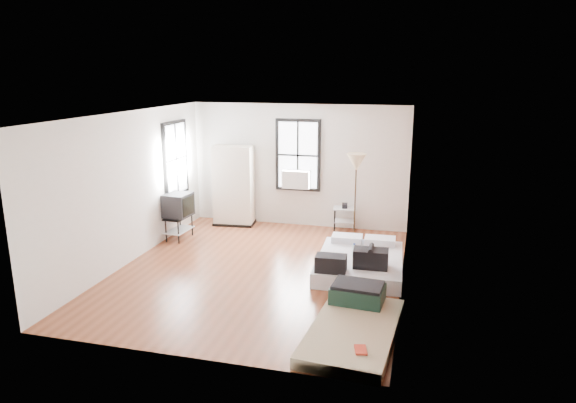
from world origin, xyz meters
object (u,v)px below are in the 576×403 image
(side_table, at_px, (345,213))
(tv_stand, at_px, (178,207))
(mattress_bare, at_px, (355,321))
(wardrobe, at_px, (234,186))
(floor_lamp, at_px, (356,166))
(mattress_main, at_px, (359,262))

(side_table, bearing_deg, tv_stand, -157.33)
(mattress_bare, xyz_separation_m, wardrobe, (-3.40, 4.43, 0.79))
(tv_stand, bearing_deg, mattress_bare, -32.94)
(wardrobe, relative_size, floor_lamp, 0.99)
(side_table, relative_size, floor_lamp, 0.35)
(wardrobe, xyz_separation_m, side_table, (2.59, 0.07, -0.49))
(wardrobe, bearing_deg, floor_lamp, -15.47)
(mattress_bare, bearing_deg, tv_stand, 148.19)
(floor_lamp, bearing_deg, mattress_bare, -82.57)
(mattress_bare, bearing_deg, mattress_main, 99.97)
(mattress_main, relative_size, wardrobe, 1.12)
(wardrobe, bearing_deg, tv_stand, -125.18)
(mattress_main, bearing_deg, floor_lamp, 98.33)
(mattress_main, bearing_deg, mattress_bare, -87.15)
(mattress_main, xyz_separation_m, wardrobe, (-3.20, 2.22, 0.74))
(tv_stand, bearing_deg, floor_lamp, 16.49)
(side_table, bearing_deg, wardrobe, -178.45)
(mattress_bare, height_order, side_table, side_table)
(side_table, bearing_deg, floor_lamp, -63.00)
(side_table, distance_m, tv_stand, 3.64)
(mattress_bare, bearing_deg, floor_lamp, 102.38)
(mattress_main, relative_size, mattress_bare, 0.95)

